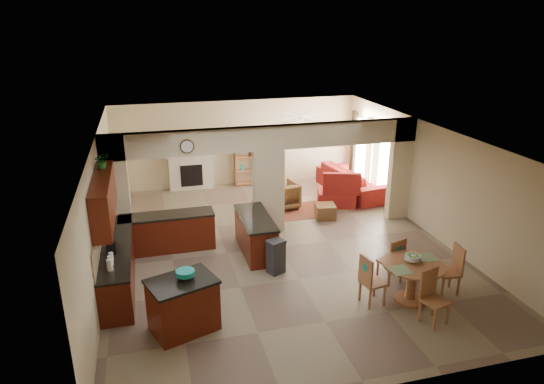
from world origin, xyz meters
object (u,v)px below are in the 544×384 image
object	(u,v)px
dining_table	(412,277)
kitchen_island	(183,305)
sofa	(352,181)
armchair	(282,195)

from	to	relation	value
dining_table	kitchen_island	bearing A→B (deg)	177.27
sofa	armchair	xyz separation A→B (m)	(-2.50, -0.69, -0.02)
kitchen_island	sofa	xyz separation A→B (m)	(5.83, 5.92, -0.09)
dining_table	sofa	bearing A→B (deg)	76.90
dining_table	armchair	bearing A→B (deg)	101.19
kitchen_island	sofa	world-z (taller)	kitchen_island
dining_table	sofa	xyz separation A→B (m)	(1.43, 6.13, -0.13)
dining_table	sofa	world-z (taller)	dining_table
armchair	sofa	bearing A→B (deg)	-176.49
kitchen_island	dining_table	bearing A→B (deg)	-22.02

